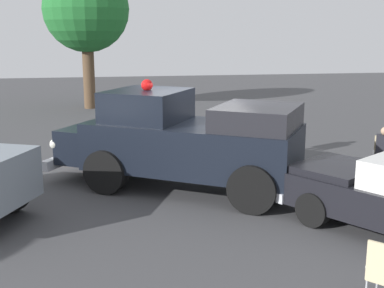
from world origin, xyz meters
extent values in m
plane|color=#424244|center=(0.00, 0.00, 0.00)|extent=(60.00, 60.00, 0.00)
cylinder|color=black|center=(-0.68, 2.29, 0.52)|extent=(0.82, 1.05, 1.04)
cylinder|color=black|center=(1.02, 1.24, 0.52)|extent=(0.82, 1.05, 1.04)
cylinder|color=black|center=(-2.53, -0.68, 0.52)|extent=(0.82, 1.05, 1.04)
cylinder|color=black|center=(-0.83, -1.74, 0.52)|extent=(0.82, 1.05, 1.04)
cube|color=black|center=(-0.75, 0.28, 1.05)|extent=(4.37, 5.27, 1.10)
cube|color=black|center=(0.75, 2.70, 0.92)|extent=(1.97, 1.69, 0.84)
cube|color=black|center=(-0.15, 1.25, 1.95)|extent=(2.51, 2.45, 0.76)
cube|color=#232328|center=(-1.57, -1.04, 1.80)|extent=(2.56, 2.48, 0.60)
cube|color=silver|center=(0.99, 3.08, 0.92)|extent=(1.29, 0.86, 0.64)
cube|color=silver|center=(1.04, 3.16, 0.50)|extent=(2.01, 1.35, 0.24)
sphere|color=white|center=(0.32, 3.49, 1.00)|extent=(0.36, 0.36, 0.26)
sphere|color=white|center=(1.65, 2.67, 1.00)|extent=(0.36, 0.36, 0.26)
sphere|color=red|center=(-0.15, 1.25, 2.45)|extent=(0.39, 0.39, 0.28)
cylinder|color=black|center=(-3.43, -1.64, 0.34)|extent=(0.71, 0.59, 0.68)
cylinder|color=black|center=(-2.53, -3.01, 0.34)|extent=(0.71, 0.59, 0.68)
cube|color=black|center=(-2.98, -2.33, 0.98)|extent=(2.07, 2.14, 0.20)
cube|color=silver|center=(-2.37, -1.93, 0.40)|extent=(1.17, 1.68, 0.20)
cylinder|color=black|center=(-1.61, 4.27, 0.40)|extent=(0.58, 0.85, 0.80)
cylinder|color=#B7BABF|center=(-0.54, -4.50, 0.22)|extent=(0.04, 0.04, 0.44)
cylinder|color=#B7BABF|center=(-0.16, -4.72, 0.22)|extent=(0.04, 0.04, 0.44)
cube|color=beige|center=(-0.46, -4.80, 0.46)|extent=(0.65, 0.65, 0.04)
cube|color=beige|center=(-0.25, -4.92, 0.74)|extent=(0.27, 0.44, 0.56)
cube|color=#B7BABF|center=(-0.34, -4.59, 0.62)|extent=(0.40, 0.25, 0.03)
cylinder|color=#B7BABF|center=(-6.13, -1.46, 0.22)|extent=(0.04, 0.04, 0.44)
cube|color=#B7BABF|center=(-6.26, -1.29, 0.62)|extent=(0.32, 0.35, 0.03)
cylinder|color=#383842|center=(-0.65, -4.58, 0.23)|extent=(0.18, 0.18, 0.45)
cube|color=#383842|center=(-0.51, -4.66, 0.51)|extent=(0.46, 0.35, 0.13)
cube|color=#26262D|center=(-0.38, -4.84, 0.81)|extent=(0.39, 0.46, 0.54)
cylinder|color=#2D334C|center=(2.21, -2.79, 0.44)|extent=(0.15, 0.15, 0.88)
cylinder|color=#2D334C|center=(1.99, -2.80, 0.44)|extent=(0.15, 0.15, 0.88)
cube|color=silver|center=(2.10, -2.80, 1.16)|extent=(0.43, 0.27, 0.56)
cylinder|color=silver|center=(2.37, -2.79, 1.10)|extent=(0.10, 0.10, 0.60)
cylinder|color=silver|center=(1.83, -2.81, 1.10)|extent=(0.10, 0.10, 0.60)
sphere|color=beige|center=(2.10, -2.80, 1.56)|extent=(0.24, 0.24, 0.23)
cylinder|color=brown|center=(12.91, 2.96, 1.64)|extent=(0.56, 0.56, 3.28)
sphere|color=#236E2E|center=(12.91, 2.96, 4.70)|extent=(4.04, 4.04, 4.04)
cube|color=orange|center=(2.40, 3.31, 0.02)|extent=(0.40, 0.40, 0.04)
cone|color=orange|center=(2.40, 3.31, 0.33)|extent=(0.32, 0.32, 0.60)
camera|label=1|loc=(-12.19, 2.25, 3.72)|focal=47.62mm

